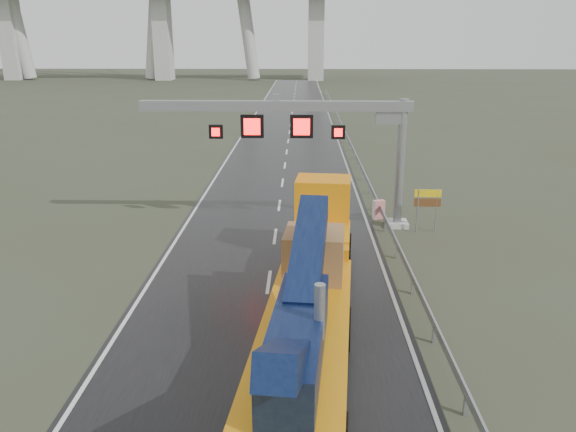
{
  "coord_description": "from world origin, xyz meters",
  "views": [
    {
      "loc": [
        1.39,
        -12.66,
        10.21
      ],
      "look_at": [
        0.86,
        9.62,
        3.2
      ],
      "focal_mm": 35.0,
      "sensor_mm": 36.0,
      "label": 1
    }
  ],
  "objects_px": {
    "sign_gantry": "(315,128)",
    "heavy_haul_truck": "(311,276)",
    "striped_barrier": "(379,209)",
    "exit_sign_pair": "(427,202)"
  },
  "relations": [
    {
      "from": "sign_gantry",
      "to": "heavy_haul_truck",
      "type": "distance_m",
      "value": 12.03
    },
    {
      "from": "sign_gantry",
      "to": "striped_barrier",
      "type": "height_order",
      "value": "sign_gantry"
    },
    {
      "from": "heavy_haul_truck",
      "to": "striped_barrier",
      "type": "xyz_separation_m",
      "value": [
        4.22,
        12.83,
        -1.24
      ]
    },
    {
      "from": "sign_gantry",
      "to": "heavy_haul_truck",
      "type": "bearing_deg",
      "value": -91.54
    },
    {
      "from": "sign_gantry",
      "to": "striped_barrier",
      "type": "distance_m",
      "value": 6.55
    },
    {
      "from": "striped_barrier",
      "to": "heavy_haul_truck",
      "type": "bearing_deg",
      "value": -126.19
    },
    {
      "from": "heavy_haul_truck",
      "to": "exit_sign_pair",
      "type": "xyz_separation_m",
      "value": [
        6.52,
        10.41,
        -0.07
      ]
    },
    {
      "from": "exit_sign_pair",
      "to": "heavy_haul_truck",
      "type": "bearing_deg",
      "value": -121.11
    },
    {
      "from": "heavy_haul_truck",
      "to": "striped_barrier",
      "type": "relative_size",
      "value": 17.72
    },
    {
      "from": "sign_gantry",
      "to": "heavy_haul_truck",
      "type": "relative_size",
      "value": 0.74
    }
  ]
}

